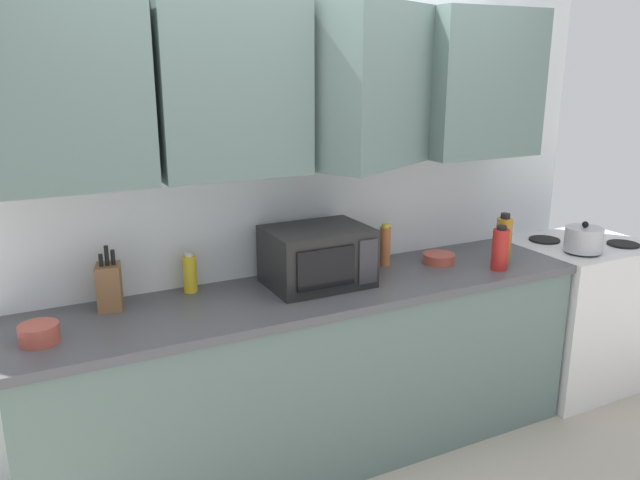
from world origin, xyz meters
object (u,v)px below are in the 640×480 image
at_px(knife_block, 109,286).
at_px(bottle_yellow_mustard, 190,273).
at_px(bottle_red_sauce, 500,249).
at_px(bowl_ceramic_small, 439,258).
at_px(kettle, 584,239).
at_px(bottle_spice_jar, 385,246).
at_px(stove_range, 575,313).
at_px(microwave, 317,256).
at_px(bottle_amber_vinegar, 504,239).
at_px(bowl_mixing_large, 39,334).

relative_size(knife_block, bottle_yellow_mustard, 1.51).
height_order(bottle_yellow_mustard, bottle_red_sauce, bottle_red_sauce).
relative_size(bottle_yellow_mustard, bowl_ceramic_small, 1.12).
xyz_separation_m(bottle_red_sauce, bowl_ceramic_small, (-0.21, 0.23, -0.09)).
height_order(kettle, bottle_red_sauce, bottle_red_sauce).
xyz_separation_m(knife_block, bottle_yellow_mustard, (0.37, 0.05, -0.01)).
bearing_deg(bottle_spice_jar, knife_block, 179.20).
xyz_separation_m(kettle, bottle_spice_jar, (-1.11, 0.32, 0.03)).
bearing_deg(stove_range, bottle_red_sauce, -169.05).
relative_size(microwave, bottle_amber_vinegar, 1.80).
bearing_deg(bottle_spice_jar, bottle_yellow_mustard, 176.33).
distance_m(bottle_red_sauce, bowl_mixing_large, 2.19).
bearing_deg(bowl_mixing_large, bottle_yellow_mustard, 22.90).
relative_size(stove_range, microwave, 1.90).
relative_size(microwave, bottle_red_sauce, 2.06).
bearing_deg(microwave, bottle_yellow_mustard, 163.39).
height_order(bottle_red_sauce, bowl_ceramic_small, bottle_red_sauce).
distance_m(bottle_spice_jar, bowl_ceramic_small, 0.31).
bearing_deg(bottle_amber_vinegar, kettle, -8.82).
distance_m(bowl_ceramic_small, bowl_mixing_large, 1.98).
xyz_separation_m(bottle_red_sauce, bottle_amber_vinegar, (0.11, 0.09, 0.01)).
distance_m(microwave, bowl_mixing_large, 1.26).
bearing_deg(knife_block, bottle_amber_vinegar, -7.37).
height_order(microwave, bottle_yellow_mustard, microwave).
xyz_separation_m(bottle_yellow_mustard, bottle_amber_vinegar, (1.62, -0.30, 0.03)).
distance_m(stove_range, bottle_yellow_mustard, 2.38).
bearing_deg(bottle_amber_vinegar, bottle_red_sauce, -139.05).
bearing_deg(bottle_spice_jar, bowl_ceramic_small, -19.79).
bearing_deg(bottle_amber_vinegar, knife_block, 172.63).
relative_size(kettle, bowl_mixing_large, 1.37).
xyz_separation_m(microwave, bottle_red_sauce, (0.94, -0.23, -0.03)).
bearing_deg(bowl_mixing_large, kettle, -2.05).
bearing_deg(microwave, bowl_mixing_large, -174.90).
bearing_deg(kettle, bottle_yellow_mustard, 169.82).
xyz_separation_m(microwave, bottle_amber_vinegar, (1.04, -0.13, -0.02)).
height_order(knife_block, bottle_red_sauce, knife_block).
xyz_separation_m(kettle, bowl_mixing_large, (-2.81, 0.10, -0.04)).
height_order(knife_block, bottle_yellow_mustard, knife_block).
distance_m(bottle_red_sauce, bottle_amber_vinegar, 0.14).
distance_m(microwave, knife_block, 0.95).
distance_m(knife_block, bottle_amber_vinegar, 2.01).
bearing_deg(bowl_ceramic_small, stove_range, -4.42).
xyz_separation_m(stove_range, microwave, (-1.73, 0.07, 0.59)).
relative_size(knife_block, bottle_spice_jar, 1.28).
bearing_deg(bottle_red_sauce, bottle_yellow_mustard, 165.27).
xyz_separation_m(bottle_yellow_mustard, bottle_spice_jar, (1.03, -0.07, 0.02)).
distance_m(kettle, bowl_ceramic_small, 0.86).
relative_size(kettle, bottle_yellow_mustard, 1.08).
height_order(microwave, bottle_spice_jar, microwave).
height_order(microwave, knife_block, knife_block).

